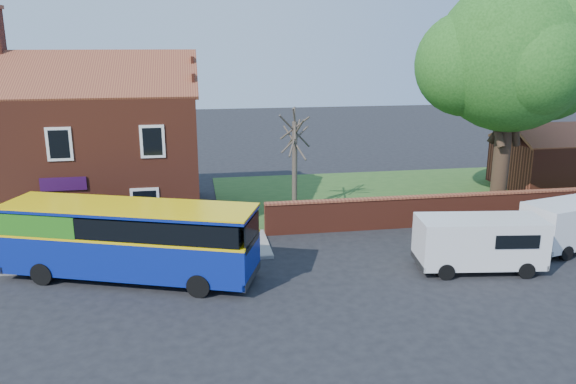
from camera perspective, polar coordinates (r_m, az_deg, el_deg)
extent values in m
plane|color=black|center=(20.32, -5.48, -11.18)|extent=(120.00, 120.00, 0.00)
cube|color=gray|center=(26.21, -22.02, -5.96)|extent=(18.00, 3.50, 0.12)
cube|color=slate|center=(24.62, -22.85, -7.37)|extent=(18.00, 0.15, 0.14)
cube|color=#426B28|center=(35.42, 14.25, -0.06)|extent=(26.00, 12.00, 0.04)
cube|color=maroon|center=(30.81, -20.45, 3.40)|extent=(12.00, 8.00, 6.50)
cube|color=maroon|center=(28.35, -21.96, 11.03)|extent=(12.30, 4.08, 2.16)
cube|color=maroon|center=(32.27, -20.51, 11.52)|extent=(12.30, 4.08, 2.16)
cube|color=black|center=(26.69, -22.23, 4.52)|extent=(1.10, 0.06, 1.50)
cube|color=#4C0F19|center=(27.46, -21.52, -2.67)|extent=(0.95, 0.04, 2.10)
cube|color=silver|center=(27.46, -21.52, -2.56)|extent=(1.20, 0.06, 2.30)
cube|color=#2C0B34|center=(27.01, -21.86, 0.76)|extent=(2.00, 0.06, 0.60)
cube|color=maroon|center=(30.06, 18.89, -1.64)|extent=(22.00, 0.30, 1.50)
cube|color=maroon|center=(29.85, 19.02, -0.17)|extent=(22.00, 0.38, 0.10)
cube|color=maroon|center=(39.58, 26.42, 2.59)|extent=(8.00, 5.00, 3.00)
cube|color=maroon|center=(40.25, 25.73, 5.83)|extent=(8.20, 2.56, 1.24)
cube|color=navy|center=(22.63, -15.68, -5.84)|extent=(9.94, 5.56, 1.54)
cube|color=yellow|center=(22.37, -15.82, -3.99)|extent=(9.97, 5.58, 0.10)
cube|color=black|center=(22.23, -15.90, -2.86)|extent=(9.59, 5.45, 0.77)
cube|color=#2D7E1B|center=(23.78, -22.87, -2.33)|extent=(3.94, 3.43, 0.82)
cube|color=navy|center=(22.08, -16.00, -1.59)|extent=(9.94, 5.56, 0.14)
cube|color=yellow|center=(22.06, -16.01, -1.39)|extent=(10.00, 5.61, 0.06)
cylinder|color=black|center=(23.45, -23.67, -7.60)|extent=(0.92, 0.56, 0.87)
cylinder|color=black|center=(25.22, -20.87, -5.74)|extent=(0.92, 0.56, 0.87)
cylinder|color=black|center=(20.78, -9.05, -9.37)|extent=(0.92, 0.56, 0.87)
cylinder|color=black|center=(22.75, -7.20, -7.08)|extent=(0.92, 0.56, 0.87)
cube|color=white|center=(23.82, 18.87, -4.72)|extent=(5.16, 2.59, 1.88)
cube|color=black|center=(24.61, 23.77, -3.84)|extent=(0.29, 1.68, 0.74)
cube|color=black|center=(25.07, 23.93, -6.29)|extent=(0.35, 1.97, 0.24)
cylinder|color=black|center=(22.80, 15.76, -7.80)|extent=(0.68, 0.30, 0.65)
cylinder|color=black|center=(24.44, 14.44, -6.14)|extent=(0.68, 0.30, 0.65)
cylinder|color=black|center=(23.96, 23.03, -7.34)|extent=(0.68, 0.30, 0.65)
cylinder|color=black|center=(25.52, 21.29, -5.80)|extent=(0.68, 0.30, 0.65)
cylinder|color=black|center=(26.56, 26.40, -5.56)|extent=(0.69, 0.37, 0.65)
cylinder|color=black|center=(27.69, 23.50, -4.42)|extent=(0.69, 0.37, 0.65)
cylinder|color=black|center=(32.74, 20.81, 2.73)|extent=(0.88, 0.88, 5.07)
sphere|color=#398328|center=(32.11, 21.77, 12.76)|extent=(7.93, 7.93, 7.93)
sphere|color=#398328|center=(33.74, 24.70, 11.40)|extent=(5.73, 5.73, 5.73)
sphere|color=#398328|center=(31.68, 17.75, 12.29)|extent=(5.51, 5.51, 5.51)
cylinder|color=#4C4238|center=(30.20, 0.68, 2.58)|extent=(0.28, 0.28, 4.89)
cylinder|color=#4C4238|center=(29.87, 0.69, 5.85)|extent=(0.29, 2.39, 1.92)
cylinder|color=#4C4238|center=(29.90, 0.69, 5.52)|extent=(1.25, 1.76, 1.76)
cylinder|color=#4C4238|center=(29.85, 0.69, 6.18)|extent=(2.00, 0.92, 1.95)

